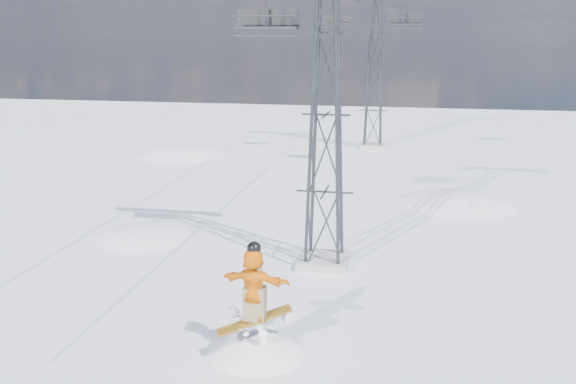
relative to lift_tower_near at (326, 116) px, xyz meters
name	(u,v)px	position (x,y,z in m)	size (l,w,h in m)	color
ground	(246,373)	(-0.80, -8.00, -5.47)	(120.00, 120.00, 0.00)	white
snow_terrain	(263,331)	(-5.57, 13.24, -15.06)	(39.00, 37.00, 22.00)	white
lift_tower_near	(326,116)	(0.00, 0.00, 0.00)	(5.20, 1.80, 11.43)	#999999
lift_tower_far	(375,73)	(0.00, 25.00, 0.00)	(5.20, 1.80, 11.43)	#999999
lift_chair_near	(267,21)	(-2.20, 0.54, 3.18)	(2.21, 0.64, 2.75)	black
lift_chair_mid	(405,20)	(2.20, 16.05, 3.45)	(1.94, 0.56, 2.41)	black
lift_chair_far	(338,20)	(-2.20, 20.68, 3.55)	(1.85, 0.53, 2.29)	black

